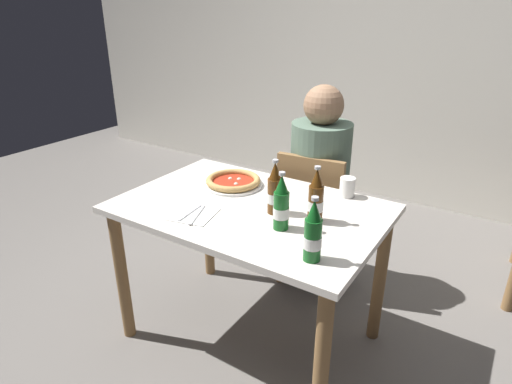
{
  "coord_description": "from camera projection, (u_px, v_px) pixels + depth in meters",
  "views": [
    {
      "loc": [
        0.99,
        -1.48,
        1.59
      ],
      "look_at": [
        0.0,
        0.05,
        0.8
      ],
      "focal_mm": 30.17,
      "sensor_mm": 36.0,
      "label": 1
    }
  ],
  "objects": [
    {
      "name": "ground_plane",
      "position": [
        251.0,
        334.0,
        2.27
      ],
      "size": [
        8.0,
        8.0,
        0.0
      ],
      "primitive_type": "plane",
      "color": "slate"
    },
    {
      "name": "back_wall_tiled",
      "position": [
        401.0,
        45.0,
        3.45
      ],
      "size": [
        7.0,
        0.1,
        2.6
      ],
      "primitive_type": "cube",
      "color": "silver",
      "rests_on": "ground_plane"
    },
    {
      "name": "dining_table_main",
      "position": [
        250.0,
        228.0,
        2.01
      ],
      "size": [
        1.2,
        0.8,
        0.75
      ],
      "color": "silver",
      "rests_on": "ground_plane"
    },
    {
      "name": "chair_behind_table",
      "position": [
        314.0,
        212.0,
        2.52
      ],
      "size": [
        0.43,
        0.43,
        0.85
      ],
      "rotation": [
        0.0,
        0.0,
        3.23
      ],
      "color": "olive",
      "rests_on": "ground_plane"
    },
    {
      "name": "diner_seated",
      "position": [
        318.0,
        193.0,
        2.52
      ],
      "size": [
        0.34,
        0.34,
        1.21
      ],
      "color": "#2D3342",
      "rests_on": "ground_plane"
    },
    {
      "name": "pizza_margherita_near",
      "position": [
        233.0,
        182.0,
        2.18
      ],
      "size": [
        0.3,
        0.3,
        0.04
      ],
      "color": "white",
      "rests_on": "dining_table_main"
    },
    {
      "name": "beer_bottle_left",
      "position": [
        274.0,
        191.0,
        1.86
      ],
      "size": [
        0.07,
        0.07,
        0.25
      ],
      "color": "#512D0F",
      "rests_on": "dining_table_main"
    },
    {
      "name": "beer_bottle_center",
      "position": [
        316.0,
        199.0,
        1.79
      ],
      "size": [
        0.07,
        0.07,
        0.25
      ],
      "color": "#512D0F",
      "rests_on": "dining_table_main"
    },
    {
      "name": "beer_bottle_right",
      "position": [
        313.0,
        234.0,
        1.51
      ],
      "size": [
        0.07,
        0.07,
        0.25
      ],
      "color": "#14591E",
      "rests_on": "dining_table_main"
    },
    {
      "name": "beer_bottle_extra",
      "position": [
        281.0,
        205.0,
        1.73
      ],
      "size": [
        0.07,
        0.07,
        0.25
      ],
      "color": "#14591E",
      "rests_on": "dining_table_main"
    },
    {
      "name": "napkin_with_cutlery",
      "position": [
        194.0,
        214.0,
        1.88
      ],
      "size": [
        0.22,
        0.22,
        0.01
      ],
      "color": "white",
      "rests_on": "dining_table_main"
    },
    {
      "name": "paper_cup",
      "position": [
        347.0,
        187.0,
        2.05
      ],
      "size": [
        0.07,
        0.07,
        0.09
      ],
      "primitive_type": "cylinder",
      "color": "white",
      "rests_on": "dining_table_main"
    }
  ]
}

